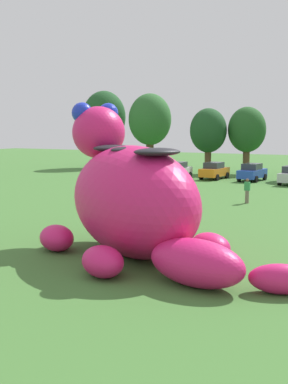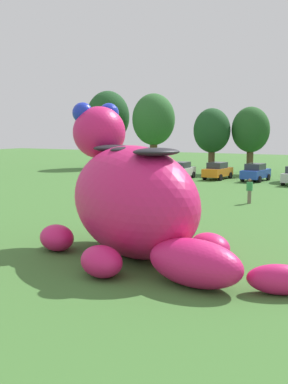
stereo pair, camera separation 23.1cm
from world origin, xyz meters
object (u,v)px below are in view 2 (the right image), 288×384
object	(u,v)px
car_orange	(218,171)
spectator_wandering	(106,187)
giant_inflatable_creature	(133,199)
spectator_mid_field	(249,191)
car_white	(181,170)
car_blue	(256,172)
spectator_near_inflatable	(97,192)

from	to	relation	value
car_orange	spectator_wandering	bearing A→B (deg)	-97.46
giant_inflatable_creature	spectator_mid_field	distance (m)	16.16
car_white	car_blue	xyz separation A→B (m)	(7.37, 1.32, 0.00)
car_white	spectator_near_inflatable	size ratio (longest dim) A/B	2.43
car_white	giant_inflatable_creature	bearing A→B (deg)	-69.36
car_blue	spectator_wandering	size ratio (longest dim) A/B	2.47
giant_inflatable_creature	spectator_mid_field	size ratio (longest dim) A/B	7.10
car_white	spectator_mid_field	bearing A→B (deg)	-49.98
car_orange	spectator_near_inflatable	size ratio (longest dim) A/B	2.46
car_blue	car_white	bearing A→B (deg)	-169.82
car_blue	car_orange	bearing A→B (deg)	-178.95
spectator_mid_field	giant_inflatable_creature	bearing A→B (deg)	-90.22
spectator_mid_field	spectator_wandering	xyz separation A→B (m)	(-9.89, -2.85, 0.00)
car_orange	spectator_near_inflatable	distance (m)	20.07
car_orange	car_blue	bearing A→B (deg)	1.05
car_blue	spectator_wandering	bearing A→B (deg)	-109.47
giant_inflatable_creature	spectator_wandering	size ratio (longest dim) A/B	7.10
giant_inflatable_creature	car_orange	xyz separation A→B (m)	(-7.55, 30.57, -1.45)
car_orange	spectator_wandering	size ratio (longest dim) A/B	2.46
spectator_wandering	car_white	bearing A→B (deg)	94.34
car_white	spectator_mid_field	distance (m)	17.27
giant_inflatable_creature	spectator_mid_field	bearing A→B (deg)	89.78
car_blue	spectator_mid_field	bearing A→B (deg)	-75.62
giant_inflatable_creature	car_white	bearing A→B (deg)	110.64
car_orange	car_blue	xyz separation A→B (m)	(3.88, 0.07, 0.00)
car_blue	spectator_mid_field	distance (m)	15.02
spectator_mid_field	spectator_wandering	distance (m)	10.29
giant_inflatable_creature	car_blue	bearing A→B (deg)	96.83
car_white	spectator_near_inflatable	world-z (taller)	car_white
car_white	spectator_mid_field	size ratio (longest dim) A/B	2.43
giant_inflatable_creature	car_blue	distance (m)	30.89
spectator_mid_field	car_blue	bearing A→B (deg)	104.38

